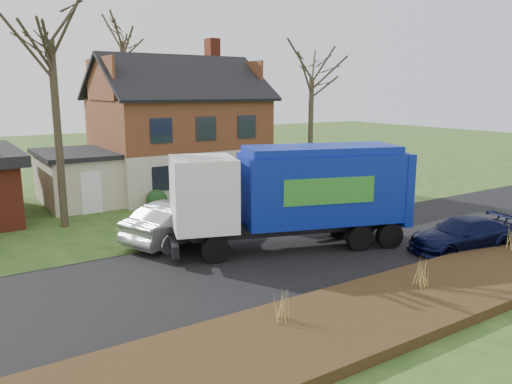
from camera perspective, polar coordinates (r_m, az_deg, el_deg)
ground at (r=18.61m, az=3.61°, el=-7.44°), size 120.00×120.00×0.00m
road at (r=18.60m, az=3.61°, el=-7.41°), size 80.00×7.00×0.02m
mulch_verge at (r=14.93m, az=16.07°, el=-12.20°), size 80.00×3.50×0.30m
main_house at (r=30.55m, az=-9.77°, el=7.60°), size 12.95×8.95×9.26m
garbage_truck at (r=19.21m, az=4.70°, el=0.22°), size 9.55×5.26×3.96m
silver_sedan at (r=20.52m, az=-8.64°, el=-3.32°), size 5.31×3.51×1.65m
navy_wagon at (r=20.72m, az=22.54°, el=-4.50°), size 4.65×2.61×1.27m
tree_front_west at (r=23.70m, az=-22.68°, el=18.60°), size 3.80×3.80×11.29m
tree_front_east at (r=30.51m, az=6.44°, el=14.88°), size 3.48×3.48×9.67m
tree_back at (r=38.52m, az=-15.18°, el=18.15°), size 4.06×4.06×12.87m
grass_clump_west at (r=12.97m, az=3.02°, el=-12.85°), size 0.30×0.25×0.79m
grass_clump_mid at (r=15.79m, az=18.39°, el=-8.60°), size 0.34×0.28×0.94m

